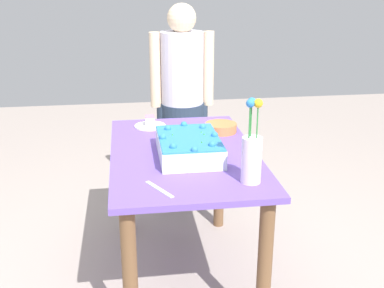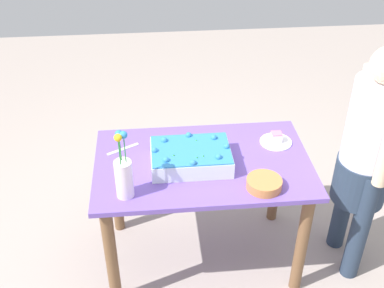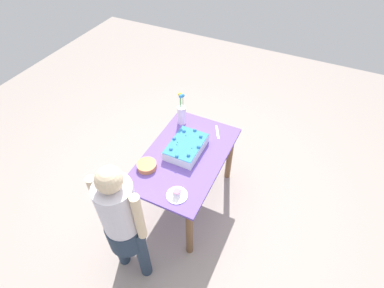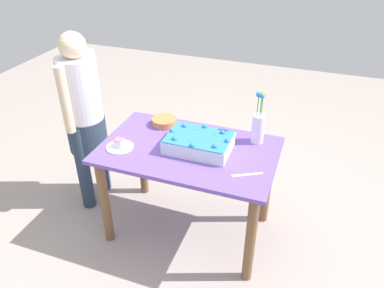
% 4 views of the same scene
% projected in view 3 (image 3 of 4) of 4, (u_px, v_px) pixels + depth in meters
% --- Properties ---
extents(ground_plane, '(8.00, 8.00, 0.00)m').
position_uv_depth(ground_plane, '(186.00, 199.00, 3.57)').
color(ground_plane, '#A4968D').
extents(dining_table, '(1.25, 0.77, 0.78)m').
position_uv_depth(dining_table, '(185.00, 165.00, 3.12)').
color(dining_table, '#6A4DAD').
rests_on(dining_table, ground_plane).
extents(sheet_cake, '(0.45, 0.31, 0.13)m').
position_uv_depth(sheet_cake, '(186.00, 147.00, 3.03)').
color(sheet_cake, white).
rests_on(sheet_cake, dining_table).
extents(serving_plate_with_slice, '(0.19, 0.19, 0.07)m').
position_uv_depth(serving_plate_with_slice, '(177.00, 194.00, 2.66)').
color(serving_plate_with_slice, white).
rests_on(serving_plate_with_slice, dining_table).
extents(cake_knife, '(0.19, 0.12, 0.00)m').
position_uv_depth(cake_knife, '(217.00, 132.00, 3.26)').
color(cake_knife, silver).
rests_on(cake_knife, dining_table).
extents(flower_vase, '(0.09, 0.09, 0.40)m').
position_uv_depth(flower_vase, '(182.00, 113.00, 3.28)').
color(flower_vase, white).
rests_on(flower_vase, dining_table).
extents(fruit_bowl, '(0.19, 0.19, 0.05)m').
position_uv_depth(fruit_bowl, '(147.00, 166.00, 2.89)').
color(fruit_bowl, '#BF7740').
rests_on(fruit_bowl, dining_table).
extents(person_standing, '(0.31, 0.45, 1.49)m').
position_uv_depth(person_standing, '(122.00, 221.00, 2.41)').
color(person_standing, '#27364A').
rests_on(person_standing, ground_plane).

